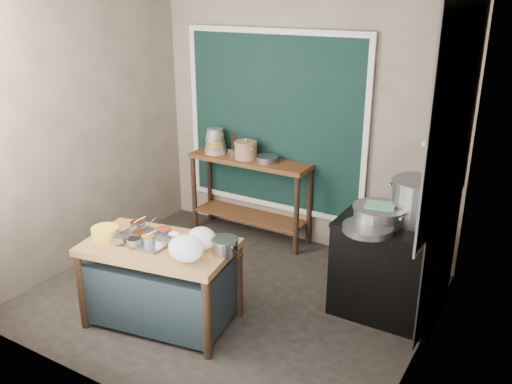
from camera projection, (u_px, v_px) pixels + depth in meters
The scene contains 30 objects.
floor at pixel (229, 298), 5.15m from camera, with size 3.50×3.00×0.02m, color #2C2521.
back_wall at pixel (304, 121), 5.87m from camera, with size 3.50×0.02×2.80m, color gray.
left_wall at pixel (82, 130), 5.50m from camera, with size 0.02×3.00×2.80m, color gray.
right_wall at pixel (434, 192), 3.81m from camera, with size 0.02×3.00×2.80m, color gray.
curtain_panel at pixel (274, 123), 6.02m from camera, with size 2.10×0.02×1.90m, color black.
curtain_frame at pixel (273, 123), 6.01m from camera, with size 2.22×0.03×2.02m, color beige, non-canonical shape.
tile_panel at pixel (456, 114), 4.10m from camera, with size 0.02×1.70×1.70m, color #B2B2AA.
soot_patch at pixel (441, 246), 4.59m from camera, with size 0.01×1.30×1.30m, color black.
wall_shelf at pixel (447, 136), 4.48m from camera, with size 0.22×0.70×0.03m, color beige.
prep_table at pixel (161, 283), 4.64m from camera, with size 1.25×0.72×0.75m, color brown.
back_counter at pixel (250, 198), 6.27m from camera, with size 1.45×0.40×0.95m, color #552C18.
stove_block at pixel (390, 268), 4.79m from camera, with size 0.90×0.68×0.85m, color black.
stove_top at pixel (394, 223), 4.63m from camera, with size 0.92×0.69×0.03m, color black.
condiment_tray at pixel (145, 238), 4.58m from camera, with size 0.51×0.37×0.02m, color gray.
condiment_bowls at pixel (146, 235), 4.56m from camera, with size 0.54×0.42×0.06m.
yellow_basin at pixel (105, 232), 4.62m from camera, with size 0.24×0.24×0.09m, color gold.
saucepan at pixel (225, 246), 4.33m from camera, with size 0.23×0.23×0.13m, color gray, non-canonical shape.
plastic_bag_a at pixel (186, 248), 4.19m from camera, with size 0.29×0.24×0.22m, color white.
plastic_bag_b at pixel (202, 238), 4.40m from camera, with size 0.25×0.21×0.18m, color white.
bowl_stack at pixel (215, 142), 6.27m from camera, with size 0.26×0.26×0.29m.
utensil_cup at pixel (234, 152), 6.21m from camera, with size 0.14×0.14×0.08m, color gray.
ceramic_crock at pixel (246, 151), 6.07m from camera, with size 0.27×0.27×0.18m, color #7F6145, non-canonical shape.
wide_bowl at pixel (267, 159), 5.98m from camera, with size 0.25×0.25×0.06m, color gray.
stock_pot at pixel (419, 201), 4.55m from camera, with size 0.48×0.48×0.37m, color gray, non-canonical shape.
pot_lid at pixel (428, 201), 4.42m from camera, with size 0.49×0.49×0.02m, color gray.
steamer at pixel (379, 215), 4.57m from camera, with size 0.46×0.46×0.15m, color gray, non-canonical shape.
green_cloth at pixel (380, 205), 4.54m from camera, with size 0.24×0.19×0.02m, color #5C9F79.
shallow_pan at pixel (368, 228), 4.42m from camera, with size 0.41×0.41×0.05m, color gray.
shelf_bowl_stack at pixel (448, 128), 4.46m from camera, with size 0.14×0.14×0.12m.
shelf_bowl_green at pixel (453, 126), 4.66m from camera, with size 0.14×0.14×0.05m, color gray.
Camera 1 is at (2.51, -3.71, 2.74)m, focal length 38.00 mm.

